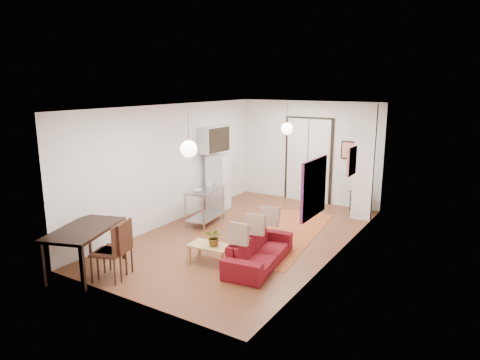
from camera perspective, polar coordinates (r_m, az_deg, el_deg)
The scene contains 27 objects.
floor at distance 9.79m, azimuth 0.86°, elevation -7.44°, with size 7.00×7.00×0.00m, color brown.
ceiling at distance 9.19m, azimuth 0.92°, elevation 9.77°, with size 4.20×7.00×0.02m, color white.
wall_back at distance 12.47m, azimuth 9.19°, elevation 3.71°, with size 4.20×0.02×2.90m, color white.
wall_front at distance 6.72m, azimuth -14.66°, elevation -4.39°, with size 4.20×0.02×2.90m, color white.
wall_left at distance 10.59m, azimuth -8.91°, elevation 2.12°, with size 0.02×7.00×2.90m, color white.
wall_right at distance 8.53m, azimuth 13.10°, elevation -0.66°, with size 0.02×7.00×2.90m, color white.
double_doors at distance 12.47m, azimuth 9.07°, elevation 2.55°, with size 1.44×0.06×2.50m, color silver.
stub_partition at distance 10.99m, azimuth 16.18°, elevation 2.15°, with size 0.50×0.10×2.90m, color white.
wall_cabinet at distance 11.58m, azimuth -3.47°, elevation 5.41°, with size 0.35×1.00×0.70m, color silver.
painting_popart at distance 7.34m, azimuth 9.83°, elevation -1.07°, with size 0.05×1.00×1.00m, color red.
painting_abstract at distance 9.21m, azimuth 14.68°, elevation 2.47°, with size 0.05×0.50×0.60m, color beige.
poster_back at distance 12.03m, azimuth 14.22°, elevation 3.88°, with size 0.40×0.03×0.50m, color red.
print_left at distance 12.07m, azimuth -2.69°, elevation 5.96°, with size 0.03×0.44×0.54m, color #9D6641.
pendant_back at distance 11.01m, azimuth 6.29°, elevation 6.81°, with size 0.30×0.30×0.80m.
pendant_front at distance 7.62m, azimuth -6.85°, elevation 4.14°, with size 0.30×0.30×0.80m.
kilim_rug at distance 9.92m, azimuth 5.73°, elevation -7.20°, with size 1.44×3.84×0.01m, color #BE5C2F.
sofa at distance 8.24m, azimuth 2.59°, elevation -9.37°, with size 1.92×0.75×0.56m, color maroon.
coffee_table at distance 8.31m, azimuth -4.00°, elevation -8.93°, with size 0.85×0.52×0.36m.
potted_plant at distance 8.17m, azimuth -3.45°, elevation -7.61°, with size 0.28×0.32×0.35m, color #36642D.
kitchen_counter at distance 10.50m, azimuth -4.67°, elevation -2.85°, with size 0.72×1.21×0.87m.
bowl at distance 10.19m, azimuth -5.70°, elevation -1.39°, with size 0.21×0.21×0.05m, color beige.
soap_bottle at distance 10.63m, azimuth -4.12°, elevation -0.39°, with size 0.08×0.08×0.18m, color #5187B0.
fridge at distance 11.64m, azimuth -2.90°, elevation -0.31°, with size 0.53×0.53×1.50m, color silver.
dining_table at distance 8.26m, azimuth -20.05°, elevation -6.64°, with size 1.32×1.72×0.84m.
dining_chair_near at distance 8.02m, azimuth -15.90°, elevation -8.02°, with size 0.63×0.77×1.04m.
dining_chair_far at distance 7.93m, azimuth -16.63°, elevation -8.30°, with size 0.63×0.77×1.04m.
black_side_chair at distance 11.88m, azimuth 15.87°, elevation -1.16°, with size 0.64×0.65×1.05m.
Camera 1 is at (4.70, -7.88, 3.39)m, focal length 32.00 mm.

